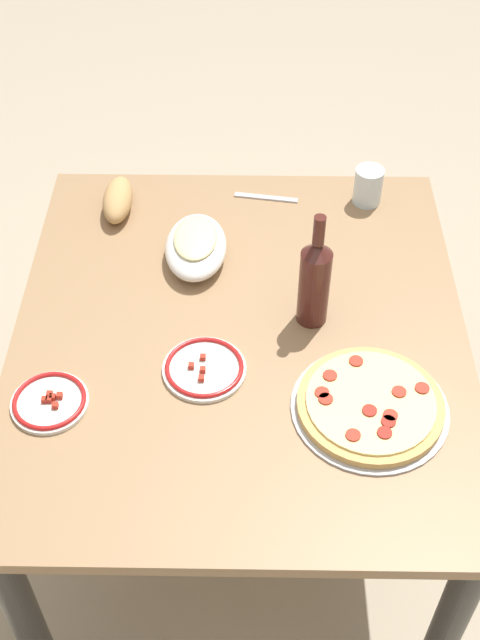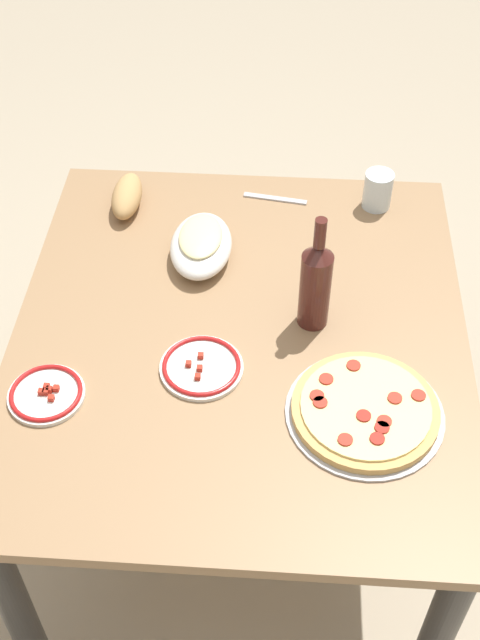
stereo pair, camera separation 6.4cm
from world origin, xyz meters
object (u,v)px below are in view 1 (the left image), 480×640
Objects in this scene: side_plate_far at (204,368)px; bread_loaf at (118,200)px; pepperoni_pizza at (370,405)px; baked_pasta_dish at (196,245)px; water_glass at (368,186)px; wine_bottle at (315,280)px; side_plate_near at (50,402)px; dining_table at (240,364)px.

side_plate_far is 1.01× the size of bread_loaf.
baked_pasta_dish is (-0.46, -0.38, 0.03)m from pepperoni_pizza.
water_glass is at bearing 145.87° from side_plate_far.
pepperoni_pizza is 0.70m from water_glass.
bread_loaf is (-0.39, -0.49, -0.08)m from wine_bottle.
baked_pasta_dish is 0.54m from side_plate_near.
dining_table is at bearing -129.45° from pepperoni_pizza.
side_plate_near is at bearing -46.20° from water_glass.
water_glass is at bearing 159.06° from wine_bottle.
dining_table is 6.47× the size of bread_loaf.
pepperoni_pizza is 0.88m from bread_loaf.
water_glass is 0.62× the size of side_plate_near.
wine_bottle reaches higher than side_plate_far.
water_glass reaches higher than bread_loaf.
dining_table is 0.47m from side_plate_near.
side_plate_near is (0.69, -0.72, -0.04)m from water_glass.
side_plate_near is 0.90× the size of bread_loaf.
baked_pasta_dish is 0.50m from water_glass.
wine_bottle is 0.63m from bread_loaf.
water_glass is 0.65m from bread_loaf.
baked_pasta_dish reaches higher than bread_loaf.
bread_loaf is at bearing -142.62° from dining_table.
dining_table is at bearing -34.89° from water_glass.
baked_pasta_dish is 0.28m from bread_loaf.
pepperoni_pizza reaches higher than dining_table.
water_glass is (-0.23, 0.44, 0.01)m from baked_pasta_dish.
pepperoni_pizza is 1.82× the size of bread_loaf.
baked_pasta_dish is 1.34× the size of bread_loaf.
dining_table is 3.55× the size of pepperoni_pizza.
baked_pasta_dish is at bearing -126.47° from wine_bottle.
dining_table is 6.39× the size of side_plate_far.
baked_pasta_dish reaches higher than side_plate_far.
baked_pasta_dish is 1.48× the size of side_plate_near.
baked_pasta_dish reaches higher than pepperoni_pizza.
dining_table is 0.38m from pepperoni_pizza.
wine_bottle is 0.31m from side_plate_far.
side_plate_far is at bearing -34.13° from water_glass.
baked_pasta_dish is at bearing -155.18° from dining_table.
bread_loaf is at bearing -155.59° from side_plate_far.
baked_pasta_dish is 0.35m from wine_bottle.
side_plate_far is at bearing 24.41° from bread_loaf.
pepperoni_pizza is at bearing 42.60° from bread_loaf.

